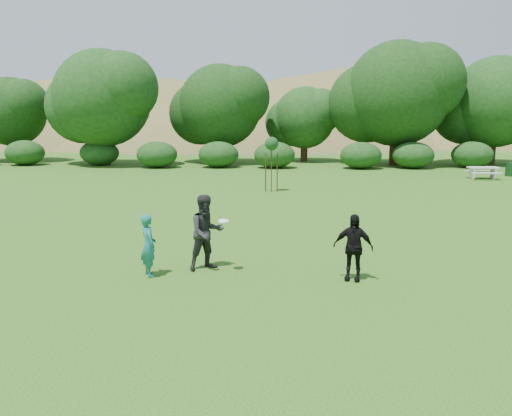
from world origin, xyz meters
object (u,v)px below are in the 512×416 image
Objects in this scene: player_black at (353,247)px; picnic_table at (483,171)px; trash_can_near at (510,169)px; player_grey at (207,232)px; sapling at (272,145)px; player_teal at (148,245)px.

player_black is 0.91× the size of picnic_table.
player_black is at bearing -122.05° from trash_can_near.
picnic_table is (11.04, 19.86, -0.30)m from player_black.
player_grey is 2.17× the size of trash_can_near.
trash_can_near is at bearing 34.25° from picnic_table.
picnic_table is at bearing 23.46° from sapling.
sapling is 14.47m from picnic_table.
player_black is 25.38m from trash_can_near.
trash_can_near is 0.50× the size of picnic_table.
player_black is (5.01, -0.11, 0.04)m from player_teal.
player_teal is at bearing -129.11° from picnic_table.
player_grey is at bearing -97.85° from player_teal.
sapling is at bearing 52.53° from player_grey.
player_teal is at bearing -164.31° from player_black.
sapling is (2.89, 14.03, 1.63)m from player_teal.
player_teal is 0.96× the size of player_black.
trash_can_near is 2.94m from picnic_table.
sapling reaches higher than player_black.
player_grey is at bearing -129.49° from trash_can_near.
sapling is at bearing -156.54° from picnic_table.
sapling reaches higher than trash_can_near.
trash_can_near is (17.12, 20.78, -0.53)m from player_grey.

